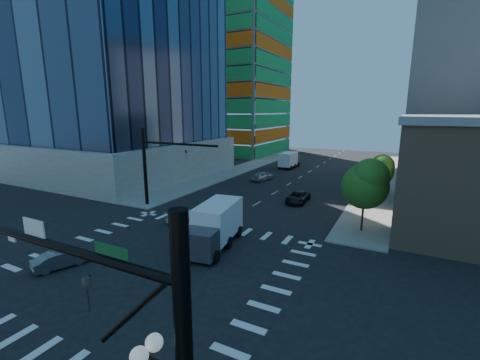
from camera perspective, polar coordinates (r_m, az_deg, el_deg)
The scene contains 14 objects.
ground at distance 24.97m, azimuth -14.83°, elevation -14.52°, with size 160.00×160.00×0.00m, color black.
road_markings at distance 24.97m, azimuth -14.83°, elevation -14.51°, with size 20.00×20.00×0.01m, color silver.
sidewalk_ne at distance 57.44m, azimuth 23.85°, elevation 0.10°, with size 5.00×60.00×0.15m, color gray.
sidewalk_nw at distance 63.77m, azimuth 0.89°, elevation 2.26°, with size 5.00×60.00×0.15m, color gray.
construction_building at distance 90.19m, azimuth -1.52°, elevation 20.81°, with size 25.16×34.50×70.60m.
signal_mast_nw at distance 38.04m, azimuth -14.99°, elevation 3.36°, with size 10.20×0.40×9.00m.
tree_south at distance 31.00m, azimuth 21.59°, elevation -0.54°, with size 4.16×4.16×6.82m.
tree_north at distance 42.87m, azimuth 23.60°, elevation 1.66°, with size 3.54×3.52×5.78m.
car_nb_far at distance 40.21m, azimuth 10.27°, elevation -3.00°, with size 2.19×4.75×1.32m, color black.
car_sb_near at distance 33.64m, azimuth -9.71°, elevation -6.05°, with size 1.75×4.32×1.25m, color #BCBCBC.
car_sb_mid at distance 52.11m, azimuth 3.98°, elevation 0.76°, with size 1.82×4.52×1.54m, color #ACB1B4.
car_sb_cross at distance 27.02m, azimuth -29.20°, elevation -12.17°, with size 1.30×3.74×1.23m, color #58575D.
box_truck_near at distance 26.61m, azimuth -4.77°, elevation -8.79°, with size 3.84×7.02×3.49m.
box_truck_far at distance 64.44m, azimuth 8.83°, elevation 3.39°, with size 2.62×5.96×3.10m.
Camera 1 is at (15.35, -16.31, 11.04)m, focal length 24.00 mm.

